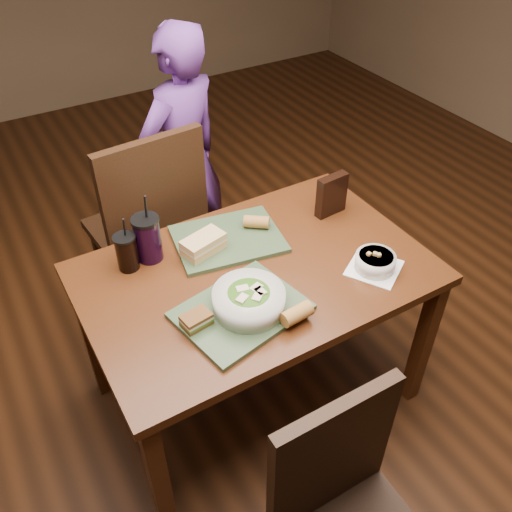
# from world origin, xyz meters

# --- Properties ---
(ground) EXTENTS (6.00, 6.00, 0.00)m
(ground) POSITION_xyz_m (0.00, 0.00, 0.00)
(ground) COLOR #381C0B
(ground) RESTS_ON ground
(dining_table) EXTENTS (1.30, 0.85, 0.75)m
(dining_table) POSITION_xyz_m (0.00, 0.00, 0.66)
(dining_table) COLOR #47230E
(dining_table) RESTS_ON ground
(chair_far) EXTENTS (0.51, 0.51, 1.10)m
(chair_far) POSITION_xyz_m (-0.17, 0.66, 0.61)
(chair_far) COLOR black
(chair_far) RESTS_ON ground
(diner) EXTENTS (0.59, 0.48, 1.39)m
(diner) POSITION_xyz_m (0.15, 0.98, 0.69)
(diner) COLOR #5A2C7B
(diner) RESTS_ON ground
(tray_near) EXTENTS (0.47, 0.39, 0.02)m
(tray_near) POSITION_xyz_m (-0.16, -0.17, 0.76)
(tray_near) COLOR #33492C
(tray_near) RESTS_ON dining_table
(tray_far) EXTENTS (0.47, 0.39, 0.02)m
(tray_far) POSITION_xyz_m (-0.01, 0.21, 0.76)
(tray_far) COLOR #33492C
(tray_far) RESTS_ON dining_table
(salad_bowl) EXTENTS (0.25, 0.25, 0.08)m
(salad_bowl) POSITION_xyz_m (-0.13, -0.17, 0.81)
(salad_bowl) COLOR silver
(salad_bowl) RESTS_ON tray_near
(soup_bowl) EXTENTS (0.25, 0.25, 0.07)m
(soup_bowl) POSITION_xyz_m (0.39, -0.22, 0.78)
(soup_bowl) COLOR white
(soup_bowl) RESTS_ON dining_table
(sandwich_near) EXTENTS (0.11, 0.08, 0.05)m
(sandwich_near) POSITION_xyz_m (-0.32, -0.15, 0.79)
(sandwich_near) COLOR #593819
(sandwich_near) RESTS_ON tray_near
(sandwich_far) EXTENTS (0.18, 0.13, 0.07)m
(sandwich_far) POSITION_xyz_m (-0.13, 0.18, 0.80)
(sandwich_far) COLOR tan
(sandwich_far) RESTS_ON tray_far
(baguette_near) EXTENTS (0.11, 0.06, 0.05)m
(baguette_near) POSITION_xyz_m (-0.02, -0.30, 0.80)
(baguette_near) COLOR #AD7533
(baguette_near) RESTS_ON tray_near
(baguette_far) EXTENTS (0.11, 0.10, 0.05)m
(baguette_far) POSITION_xyz_m (0.13, 0.21, 0.79)
(baguette_far) COLOR #AD7533
(baguette_far) RESTS_ON tray_far
(cup_cola) EXTENTS (0.08, 0.08, 0.23)m
(cup_cola) POSITION_xyz_m (-0.41, 0.26, 0.83)
(cup_cola) COLOR black
(cup_cola) RESTS_ON dining_table
(cup_berry) EXTENTS (0.11, 0.11, 0.29)m
(cup_berry) POSITION_xyz_m (-0.31, 0.27, 0.84)
(cup_berry) COLOR black
(cup_berry) RESTS_ON dining_table
(chip_bag) EXTENTS (0.14, 0.05, 0.18)m
(chip_bag) POSITION_xyz_m (0.46, 0.16, 0.84)
(chip_bag) COLOR black
(chip_bag) RESTS_ON dining_table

